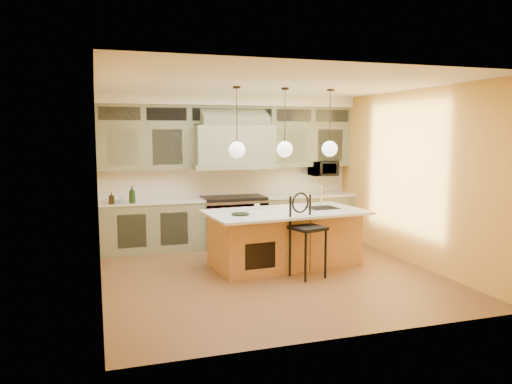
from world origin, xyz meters
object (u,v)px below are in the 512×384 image
object	(u,v)px
kitchen_island	(284,237)
range	(234,221)
counter_stool	(306,229)
microwave	(323,169)

from	to	relation	value
kitchen_island	range	bearing A→B (deg)	98.65
counter_stool	microwave	bearing A→B (deg)	44.93
counter_stool	microwave	size ratio (longest dim) A/B	2.37
range	kitchen_island	bearing A→B (deg)	-76.55
range	microwave	bearing A→B (deg)	3.12
range	microwave	size ratio (longest dim) A/B	2.21
counter_stool	microwave	xyz separation A→B (m)	(1.47, 2.52, 0.71)
counter_stool	microwave	distance (m)	3.00
range	kitchen_island	distance (m)	1.74
range	kitchen_island	xyz separation A→B (m)	(0.41, -1.70, -0.01)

